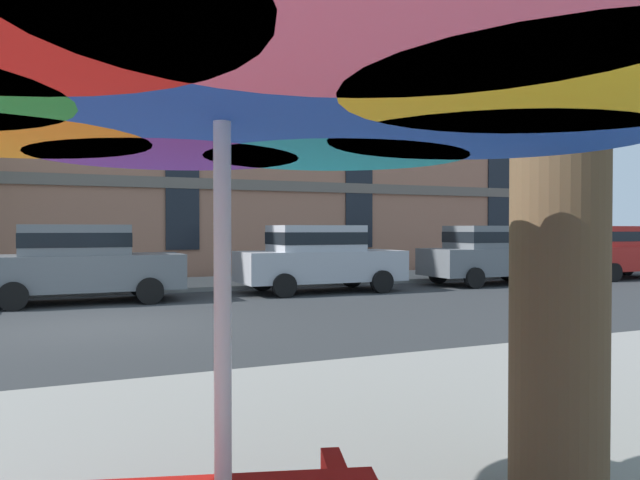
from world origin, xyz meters
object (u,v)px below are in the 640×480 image
object	(u,v)px
sedan_silver	(319,256)
patio_umbrella	(222,53)
sedan_gray	(80,261)
sedan_red	(619,251)
sedan_gray_midblock	(491,253)

from	to	relation	value
sedan_silver	patio_umbrella	bearing A→B (deg)	-114.77
sedan_gray	sedan_red	world-z (taller)	same
sedan_gray	sedan_gray_midblock	xyz separation A→B (m)	(11.64, 0.00, 0.00)
sedan_silver	sedan_red	distance (m)	11.15
sedan_silver	sedan_gray_midblock	world-z (taller)	same
sedan_gray_midblock	sedan_red	distance (m)	5.43
sedan_gray	patio_umbrella	world-z (taller)	patio_umbrella
sedan_gray_midblock	patio_umbrella	bearing A→B (deg)	-132.35
sedan_silver	sedan_gray_midblock	bearing A→B (deg)	0.00
sedan_silver	sedan_red	world-z (taller)	same
sedan_gray	sedan_silver	xyz separation A→B (m)	(5.92, 0.00, 0.00)
sedan_red	sedan_silver	bearing A→B (deg)	180.00
sedan_gray_midblock	sedan_red	world-z (taller)	same
sedan_gray_midblock	sedan_silver	bearing A→B (deg)	180.00
sedan_gray	sedan_silver	bearing A→B (deg)	0.00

